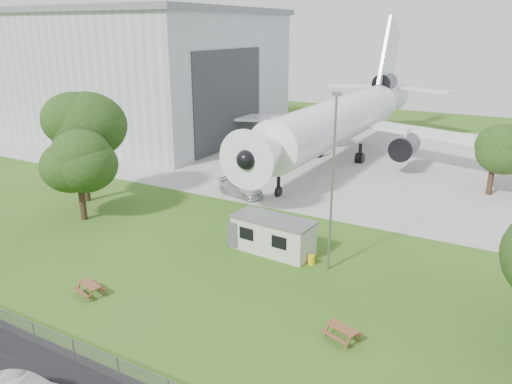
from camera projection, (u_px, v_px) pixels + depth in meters
The scene contains 13 objects.
ground at pixel (178, 278), 33.23m from camera, with size 160.00×160.00×0.00m, color #4B7326.
concrete_apron at pixel (361, 157), 64.57m from camera, with size 120.00×46.00×0.03m, color #B7B7B2.
hangar at pixel (126, 71), 77.84m from camera, with size 43.00×31.00×18.55m.
airliner at pixel (343, 117), 62.10m from camera, with size 46.36×47.73×17.69m.
site_cabin at pixel (273, 235), 36.83m from camera, with size 6.84×3.15×2.62m.
picnic_west at pixel (91, 295), 31.18m from camera, with size 1.80×1.50×0.76m, color brown, non-canonical shape.
picnic_east at pixel (341, 339), 26.70m from camera, with size 1.80×1.50×0.76m, color brown, non-canonical shape.
fence at pixel (62, 355), 25.39m from camera, with size 58.00×0.04×1.30m, color gray.
lamp_mast at pixel (332, 187), 32.61m from camera, with size 0.16×0.16×12.00m, color slate.
tree_west_big at pixel (79, 123), 45.80m from camera, with size 7.33×7.33×11.25m.
tree_west_small at pixel (78, 163), 41.88m from camera, with size 6.79×6.79×8.50m.
tree_far_apron at pixel (495, 149), 48.42m from camera, with size 5.37×5.37×7.41m.
car_apron_van at pixel (241, 188), 49.37m from camera, with size 2.07×5.08×1.48m, color silver.
Camera 1 is at (19.27, -23.26, 15.87)m, focal length 35.00 mm.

